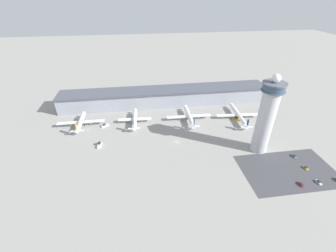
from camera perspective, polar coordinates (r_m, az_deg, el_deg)
ground_plane at (r=183.17m, az=2.27°, el=-4.03°), size 1000.00×1000.00×0.00m
terminal_building at (r=238.87m, az=-0.64°, el=7.49°), size 215.62×25.00×17.42m
control_tower at (r=173.33m, az=23.69°, el=2.28°), size 15.81×15.81×60.33m
parking_lot_surface at (r=177.52m, az=28.22°, el=-9.91°), size 64.00×40.00×0.01m
airplane_gate_alpha at (r=215.29m, az=-21.30°, el=0.96°), size 41.67×32.54×12.80m
airplane_gate_bravo at (r=208.63m, az=-8.44°, el=1.75°), size 30.61×35.24×11.69m
airplane_gate_charlie at (r=211.73m, az=5.42°, el=2.50°), size 41.78×39.75×11.87m
airplane_gate_delta at (r=223.37m, az=17.47°, el=2.69°), size 41.87×45.92×11.44m
service_truck_catering at (r=210.12m, az=-15.71°, el=0.11°), size 6.89×5.40×2.63m
service_truck_fuel at (r=222.42m, az=17.07°, el=1.72°), size 6.85×7.60×2.44m
service_truck_baggage at (r=185.97m, az=-17.02°, el=-4.59°), size 2.78×7.39×3.14m
car_grey_coupe at (r=177.34m, az=33.92°, el=-11.74°), size 1.81×4.56×1.48m
car_blue_compact at (r=169.79m, az=30.70°, el=-12.62°), size 1.97×4.65×1.46m
car_maroon_suv at (r=185.00m, az=31.61°, el=-9.00°), size 1.83×4.09×1.45m
car_black_suv at (r=192.13m, az=29.37°, el=-6.67°), size 1.90×4.58×1.45m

